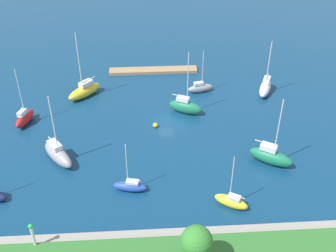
# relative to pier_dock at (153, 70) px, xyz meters

# --- Properties ---
(water) EXTENTS (160.00, 160.00, 0.00)m
(water) POSITION_rel_pier_dock_xyz_m (-1.73, 19.28, -0.32)
(water) COLOR navy
(water) RESTS_ON ground
(pier_dock) EXTENTS (18.87, 2.64, 0.63)m
(pier_dock) POSITION_rel_pier_dock_xyz_m (0.00, 0.00, 0.00)
(pier_dock) COLOR #997A56
(pier_dock) RESTS_ON ground
(breakwater) EXTENTS (67.72, 3.52, 1.03)m
(breakwater) POSITION_rel_pier_dock_xyz_m (-1.73, 46.83, 0.20)
(breakwater) COLOR gray
(breakwater) RESTS_ON ground
(harbor_beacon) EXTENTS (0.56, 0.56, 3.73)m
(harbor_beacon) POSITION_rel_pier_dock_xyz_m (15.51, 46.83, 2.87)
(harbor_beacon) COLOR silver
(harbor_beacon) RESTS_ON breakwater
(park_tree_mideast) EXTENTS (3.51, 3.51, 5.80)m
(park_tree_mideast) POSITION_rel_pier_dock_xyz_m (-3.03, 50.92, 5.10)
(park_tree_mideast) COLOR brown
(park_tree_mideast) RESTS_ON shoreline_park
(sailboat_yellow_off_beacon) EXTENTS (4.83, 3.81, 8.39)m
(sailboat_yellow_off_beacon) POSITION_rel_pier_dock_xyz_m (-9.13, 40.74, 0.55)
(sailboat_yellow_off_beacon) COLOR yellow
(sailboat_yellow_off_beacon) RESTS_ON water
(sailboat_gray_lone_south) EXTENTS (5.32, 2.57, 8.65)m
(sailboat_gray_lone_south) POSITION_rel_pier_dock_xyz_m (-9.01, 9.42, 0.62)
(sailboat_gray_lone_south) COLOR gray
(sailboat_gray_lone_south) RESTS_ON water
(sailboat_green_west_end) EXTENTS (6.85, 5.53, 11.44)m
(sailboat_green_west_end) POSITION_rel_pier_dock_xyz_m (-16.85, 32.05, 1.01)
(sailboat_green_west_end) COLOR #19724C
(sailboat_green_west_end) RESTS_ON water
(sailboat_blue_east_end) EXTENTS (5.07, 2.49, 8.08)m
(sailboat_blue_east_end) POSITION_rel_pier_dock_xyz_m (4.48, 36.80, 0.48)
(sailboat_blue_east_end) COLOR #2347B2
(sailboat_blue_east_end) RESTS_ON water
(sailboat_white_along_channel) EXTENTS (4.66, 7.23, 10.91)m
(sailboat_white_along_channel) POSITION_rel_pier_dock_xyz_m (-21.72, 10.49, 0.92)
(sailboat_white_along_channel) COLOR white
(sailboat_white_along_channel) RESTS_ON water
(sailboat_red_far_south) EXTENTS (3.06, 5.52, 10.42)m
(sailboat_red_far_south) POSITION_rel_pier_dock_xyz_m (23.03, 18.64, 0.87)
(sailboat_red_far_south) COLOR red
(sailboat_red_far_south) RESTS_ON water
(sailboat_yellow_center_basin) EXTENTS (6.89, 7.01, 13.08)m
(sailboat_yellow_center_basin) POSITION_rel_pier_dock_xyz_m (13.59, 9.68, 0.95)
(sailboat_yellow_center_basin) COLOR yellow
(sailboat_yellow_center_basin) RESTS_ON water
(sailboat_gray_mid_basin) EXTENTS (6.20, 7.17, 11.66)m
(sailboat_gray_mid_basin) POSITION_rel_pier_dock_xyz_m (15.60, 29.47, 1.02)
(sailboat_gray_mid_basin) COLOR gray
(sailboat_gray_mid_basin) RESTS_ON water
(sailboat_green_outer_mooring) EXTENTS (6.52, 4.70, 11.92)m
(sailboat_green_outer_mooring) POSITION_rel_pier_dock_xyz_m (-5.28, 16.89, 1.03)
(sailboat_green_outer_mooring) COLOR #19724C
(sailboat_green_outer_mooring) RESTS_ON water
(mooring_buoy_yellow) EXTENTS (0.86, 0.86, 0.86)m
(mooring_buoy_yellow) POSITION_rel_pier_dock_xyz_m (0.34, 21.23, 0.11)
(mooring_buoy_yellow) COLOR yellow
(mooring_buoy_yellow) RESTS_ON water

